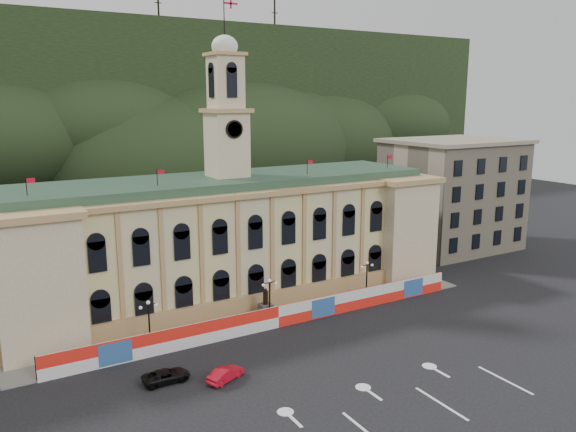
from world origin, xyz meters
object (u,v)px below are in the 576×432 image
statue (266,309)px  black_suv (166,376)px  lamp_center (270,296)px  red_sedan (226,374)px

statue → black_suv: statue is taller
statue → lamp_center: (0.00, -1.00, 1.89)m
black_suv → lamp_center: bearing=-61.7°
red_sedan → black_suv: (-4.78, 2.41, -0.03)m
red_sedan → lamp_center: bearing=-67.9°
statue → lamp_center: size_ratio=0.72×
lamp_center → red_sedan: (-10.08, -10.17, -2.45)m
statue → red_sedan: 15.05m
black_suv → red_sedan: bearing=-116.0°
statue → black_suv: bearing=-149.5°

